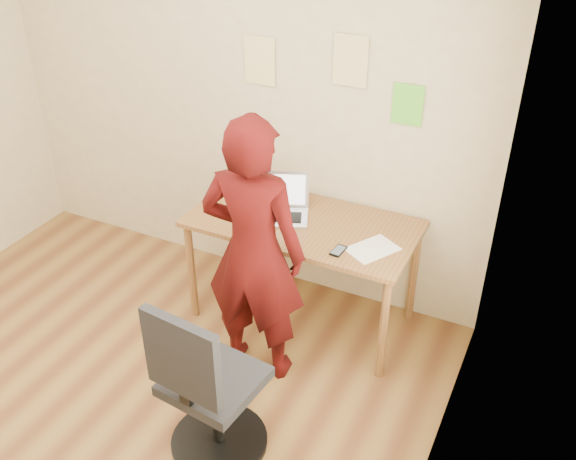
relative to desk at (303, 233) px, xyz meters
The scene contains 10 objects.
room 1.69m from the desk, 115.96° to the right, with size 3.58×3.58×2.78m.
desk is the anchor object (origin of this frame).
laptop 0.21m from the desk, behind, with size 0.42×0.40×0.24m.
paper_sheet 0.50m from the desk, 11.76° to the right, with size 0.20×0.28×0.00m, color white.
phone 0.39m from the desk, 33.40° to the right, with size 0.07×0.12×0.01m.
wall_note_left 1.09m from the desk, 142.65° to the left, with size 0.21×0.00×0.30m, color #E6D089.
wall_note_mid 1.07m from the desk, 71.29° to the left, with size 0.21×0.00×0.30m, color #E6D089.
wall_note_right 1.00m from the desk, 36.66° to the left, with size 0.18×0.00×0.24m, color #5CD830.
office_chair 1.24m from the desk, 87.99° to the right, with size 0.51×0.51×0.99m.
person 0.55m from the desk, 95.99° to the right, with size 0.59×0.39×1.62m, color #3D0808.
Camera 1 is at (2.05, -1.68, 2.78)m, focal length 40.00 mm.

